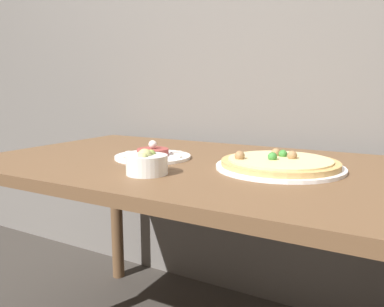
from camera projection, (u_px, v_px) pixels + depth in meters
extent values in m
cube|color=slate|center=(252.00, 12.00, 1.61)|extent=(8.00, 0.05, 2.60)
cube|color=brown|center=(189.00, 166.00, 1.23)|extent=(1.39, 0.85, 0.03)
cylinder|color=brown|center=(117.00, 212.00, 1.91)|extent=(0.06, 0.06, 0.70)
cylinder|color=white|center=(279.00, 167.00, 1.10)|extent=(0.37, 0.37, 0.01)
cylinder|color=tan|center=(280.00, 163.00, 1.10)|extent=(0.34, 0.34, 0.02)
cylinder|color=beige|center=(280.00, 160.00, 1.10)|extent=(0.30, 0.30, 0.01)
sphere|color=#997047|center=(276.00, 153.00, 1.15)|extent=(0.03, 0.03, 0.03)
sphere|color=#997047|center=(292.00, 155.00, 1.10)|extent=(0.03, 0.03, 0.03)
sphere|color=#387F33|center=(272.00, 157.00, 1.08)|extent=(0.03, 0.03, 0.03)
sphere|color=#997047|center=(240.00, 156.00, 1.09)|extent=(0.03, 0.03, 0.03)
sphere|color=#387F33|center=(283.00, 154.00, 1.13)|extent=(0.03, 0.03, 0.03)
cylinder|color=white|center=(153.00, 157.00, 1.27)|extent=(0.26, 0.26, 0.01)
cylinder|color=#933D38|center=(153.00, 152.00, 1.27)|extent=(0.11, 0.11, 0.02)
sphere|color=silver|center=(153.00, 144.00, 1.26)|extent=(0.03, 0.03, 0.03)
cube|color=white|center=(176.00, 157.00, 1.23)|extent=(0.04, 0.02, 0.01)
cube|color=white|center=(176.00, 152.00, 1.32)|extent=(0.03, 0.04, 0.01)
cube|color=white|center=(155.00, 150.00, 1.36)|extent=(0.03, 0.04, 0.01)
cube|color=white|center=(132.00, 152.00, 1.31)|extent=(0.04, 0.02, 0.01)
cube|color=white|center=(128.00, 157.00, 1.22)|extent=(0.03, 0.04, 0.01)
cube|color=white|center=(150.00, 159.00, 1.18)|extent=(0.03, 0.04, 0.01)
cylinder|color=white|center=(147.00, 165.00, 1.03)|extent=(0.12, 0.12, 0.05)
sphere|color=#B7BC70|center=(144.00, 158.00, 1.00)|extent=(0.03, 0.03, 0.03)
sphere|color=#8EA34C|center=(151.00, 155.00, 1.05)|extent=(0.03, 0.03, 0.03)
sphere|color=#B7BC70|center=(145.00, 156.00, 1.02)|extent=(0.04, 0.04, 0.04)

